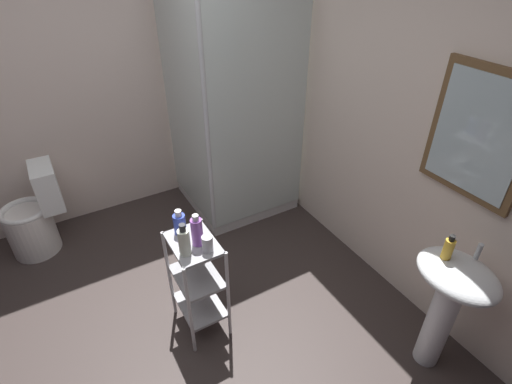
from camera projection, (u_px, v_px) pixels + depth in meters
name	position (u px, v px, depth m)	size (l,w,h in m)	color
ground_plane	(153.00, 356.00, 2.55)	(4.20, 4.20, 0.02)	#372D2B
wall_back	(396.00, 118.00, 2.61)	(4.20, 0.14, 2.50)	beige
wall_left	(58.00, 85.00, 3.17)	(0.10, 4.20, 2.50)	beige
shower_stall	(230.00, 165.00, 3.67)	(0.92, 0.92, 2.00)	white
pedestal_sink	(449.00, 296.00, 2.21)	(0.46, 0.37, 0.81)	white
sink_faucet	(478.00, 251.00, 2.10)	(0.03, 0.03, 0.10)	silver
toilet	(35.00, 218.00, 3.23)	(0.37, 0.49, 0.76)	white
storage_cart	(197.00, 278.00, 2.52)	(0.38, 0.28, 0.74)	silver
hand_soap_bottle	(448.00, 248.00, 2.10)	(0.05, 0.05, 0.15)	gold
conditioner_bottle_purple	(197.00, 231.00, 2.28)	(0.07, 0.07, 0.21)	purple
shampoo_bottle_blue	(180.00, 223.00, 2.38)	(0.07, 0.07, 0.17)	#3349BE
lotion_bottle_white	(184.00, 241.00, 2.21)	(0.07, 0.07, 0.21)	white
rinse_cup	(207.00, 244.00, 2.26)	(0.06, 0.06, 0.10)	silver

